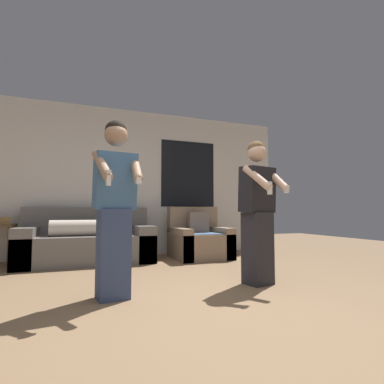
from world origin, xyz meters
The scene contains 6 objects.
ground_plane centered at (0.00, 0.00, 0.00)m, with size 14.00×14.00×0.00m, color #846647.
wall_back centered at (0.02, 3.32, 1.35)m, with size 6.07×0.07×2.70m.
couch centered at (-0.73, 2.80, 0.31)m, with size 1.99×0.99×0.87m.
armchair centered at (1.10, 2.63, 0.30)m, with size 0.92×0.92×0.89m.
person_left centered at (-0.56, 0.58, 0.85)m, with size 0.43×0.51×1.65m.
person_right centered at (0.99, 0.59, 0.81)m, with size 0.45×0.52×1.59m.
Camera 1 is at (-0.87, -2.26, 0.78)m, focal length 28.00 mm.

